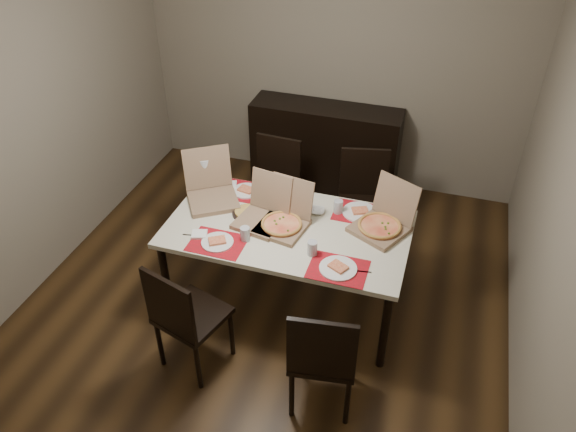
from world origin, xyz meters
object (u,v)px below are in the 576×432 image
object	(u,v)px
chair_near_left	(184,316)
chair_far_right	(363,197)
sideboard	(325,147)
soda_bottle	(205,173)
chair_near_right	(323,355)
dining_table	(288,234)
chair_far_left	(274,184)
pizza_box_center	(284,221)
dip_bowl	(317,211)

from	to	relation	value
chair_near_left	chair_far_right	world-z (taller)	same
sideboard	soda_bottle	bearing A→B (deg)	-114.12
chair_near_left	chair_far_right	xyz separation A→B (m)	(0.87, 1.76, 0.00)
chair_near_right	chair_far_right	xyz separation A→B (m)	(-0.11, 1.80, 0.00)
chair_far_right	soda_bottle	world-z (taller)	soda_bottle
dining_table	chair_near_left	world-z (taller)	chair_near_left
chair_far_left	dining_table	bearing A→B (deg)	-64.95
dining_table	chair_near_right	xyz separation A→B (m)	(0.51, -0.90, -0.17)
dining_table	soda_bottle	size ratio (longest dim) A/B	5.62
chair_far_right	soda_bottle	xyz separation A→B (m)	(-1.21, -0.59, 0.37)
chair_near_left	chair_far_left	distance (m)	1.73
chair_far_right	pizza_box_center	world-z (taller)	pizza_box_center
chair_near_left	chair_far_left	world-z (taller)	same
dining_table	chair_far_right	world-z (taller)	chair_far_right
chair_near_left	pizza_box_center	distance (m)	0.99
chair_near_right	dip_bowl	distance (m)	1.22
sideboard	chair_near_right	distance (m)	2.74
dining_table	chair_far_left	size ratio (longest dim) A/B	1.94
chair_near_right	sideboard	bearing A→B (deg)	104.18
pizza_box_center	soda_bottle	bearing A→B (deg)	157.39
chair_near_left	dining_table	bearing A→B (deg)	61.45
chair_near_left	chair_far_right	size ratio (longest dim) A/B	1.00
sideboard	soda_bottle	size ratio (longest dim) A/B	4.68
dining_table	chair_far_left	bearing A→B (deg)	115.05
soda_bottle	pizza_box_center	bearing A→B (deg)	-22.61
chair_far_left	sideboard	bearing A→B (deg)	74.49
pizza_box_center	dip_bowl	world-z (taller)	pizza_box_center
chair_far_right	dip_bowl	bearing A→B (deg)	-110.25
chair_far_left	chair_near_right	bearing A→B (deg)	-62.53
sideboard	pizza_box_center	xyz separation A→B (m)	(0.13, -1.77, 0.36)
chair_near_left	chair_near_right	xyz separation A→B (m)	(0.98, -0.04, 0.00)
chair_far_left	dip_bowl	world-z (taller)	chair_far_left
chair_near_right	soda_bottle	size ratio (longest dim) A/B	2.90
chair_near_left	dip_bowl	xyz separation A→B (m)	(0.63, 1.09, 0.25)
dining_table	soda_bottle	bearing A→B (deg)	158.71
sideboard	chair_far_right	distance (m)	1.03
sideboard	pizza_box_center	distance (m)	1.81
chair_near_left	chair_near_right	size ratio (longest dim) A/B	1.00
dip_bowl	soda_bottle	xyz separation A→B (m)	(-0.97, 0.07, 0.12)
sideboard	chair_far_left	bearing A→B (deg)	-105.51
sideboard	dining_table	world-z (taller)	sideboard
soda_bottle	sideboard	bearing A→B (deg)	65.88
pizza_box_center	chair_far_left	bearing A→B (deg)	113.10
pizza_box_center	soda_bottle	distance (m)	0.84
pizza_box_center	dip_bowl	size ratio (longest dim) A/B	3.76
chair_far_left	pizza_box_center	bearing A→B (deg)	-66.90
dining_table	chair_near_left	distance (m)	0.99
dip_bowl	chair_far_left	bearing A→B (deg)	132.02
sideboard	dip_bowl	world-z (taller)	sideboard
chair_far_right	chair_near_right	bearing A→B (deg)	-86.61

